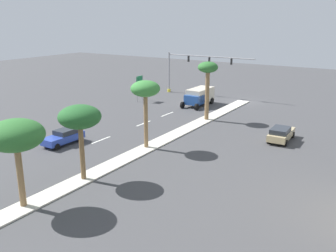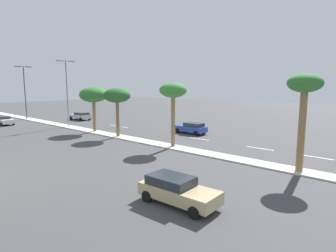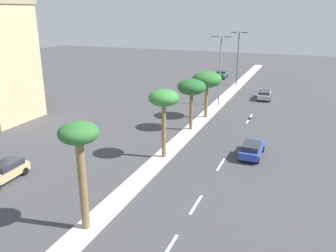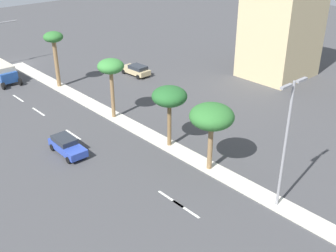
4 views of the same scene
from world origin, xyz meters
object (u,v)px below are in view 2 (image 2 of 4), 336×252
(palm_tree_far, at_px, (173,92))
(sedan_silver_rear, at_px, (80,116))
(sedan_blue_right, at_px, (191,128))
(palm_tree_mid, at_px, (93,95))
(street_lamp_left, at_px, (25,88))
(sedan_white_inboard, at_px, (3,120))
(street_lamp_inboard, at_px, (67,88))
(palm_tree_near, at_px, (304,91))
(sedan_tan_center, at_px, (177,190))
(palm_tree_center, at_px, (117,96))

(palm_tree_far, relative_size, sedan_silver_rear, 1.44)
(sedan_blue_right, bearing_deg, sedan_silver_rear, 94.55)
(palm_tree_mid, relative_size, sedan_silver_rear, 1.32)
(street_lamp_left, bearing_deg, sedan_silver_rear, -53.85)
(street_lamp_left, relative_size, sedan_white_inboard, 2.19)
(palm_tree_far, bearing_deg, sedan_blue_right, 23.89)
(street_lamp_inboard, xyz_separation_m, street_lamp_left, (-0.34, 14.53, -0.12))
(palm_tree_near, height_order, sedan_tan_center, palm_tree_near)
(palm_tree_center, relative_size, palm_tree_mid, 0.99)
(palm_tree_mid, relative_size, street_lamp_inboard, 0.60)
(palm_tree_center, height_order, sedan_silver_rear, palm_tree_center)
(palm_tree_far, height_order, sedan_white_inboard, palm_tree_far)
(palm_tree_near, xyz_separation_m, palm_tree_far, (0.25, 12.40, -0.30))
(palm_tree_near, distance_m, street_lamp_inboard, 33.35)
(palm_tree_center, xyz_separation_m, sedan_silver_rear, (5.98, 18.42, -4.26))
(palm_tree_mid, distance_m, sedan_silver_rear, 14.87)
(palm_tree_far, xyz_separation_m, street_lamp_inboard, (0.02, 20.94, 0.24))
(street_lamp_inboard, bearing_deg, palm_tree_near, -90.46)
(palm_tree_far, relative_size, palm_tree_mid, 1.09)
(street_lamp_inboard, bearing_deg, palm_tree_center, -91.13)
(palm_tree_center, distance_m, palm_tree_mid, 5.37)
(palm_tree_near, bearing_deg, sedan_tan_center, 162.31)
(palm_tree_near, height_order, palm_tree_center, palm_tree_near)
(palm_tree_center, distance_m, street_lamp_left, 26.77)
(sedan_blue_right, bearing_deg, palm_tree_center, 145.91)
(street_lamp_left, relative_size, sedan_silver_rear, 2.13)
(sedan_white_inboard, height_order, sedan_tan_center, sedan_tan_center)
(street_lamp_left, xyz_separation_m, sedan_blue_right, (7.98, -32.08, -4.99))
(sedan_blue_right, bearing_deg, street_lamp_left, 103.96)
(palm_tree_near, distance_m, street_lamp_left, 47.88)
(sedan_tan_center, xyz_separation_m, sedan_blue_right, (18.03, 12.56, -0.01))
(sedan_tan_center, bearing_deg, palm_tree_near, -17.69)
(palm_tree_mid, relative_size, sedan_white_inboard, 1.36)
(palm_tree_mid, height_order, sedan_silver_rear, palm_tree_mid)
(palm_tree_near, distance_m, sedan_blue_right, 18.40)
(street_lamp_inboard, relative_size, street_lamp_left, 1.02)
(palm_tree_mid, height_order, sedan_tan_center, palm_tree_mid)
(palm_tree_far, distance_m, street_lamp_inboard, 20.95)
(palm_tree_mid, relative_size, street_lamp_left, 0.62)
(street_lamp_inboard, relative_size, sedan_silver_rear, 2.18)
(street_lamp_inboard, distance_m, sedan_white_inboard, 12.59)
(street_lamp_inboard, distance_m, sedan_blue_right, 19.81)
(palm_tree_far, distance_m, street_lamp_left, 35.47)
(sedan_white_inboard, relative_size, sedan_blue_right, 1.00)
(palm_tree_center, xyz_separation_m, sedan_blue_right, (7.87, -5.33, -4.23))
(street_lamp_inboard, bearing_deg, sedan_silver_rear, 47.17)
(palm_tree_center, xyz_separation_m, sedan_white_inboard, (-5.54, 22.15, -4.28))
(sedan_tan_center, bearing_deg, palm_tree_mid, 65.87)
(sedan_white_inboard, bearing_deg, palm_tree_near, -82.74)
(palm_tree_mid, xyz_separation_m, sedan_tan_center, (-10.42, -23.26, -4.19))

